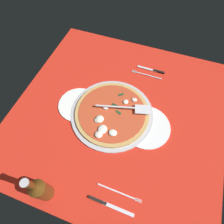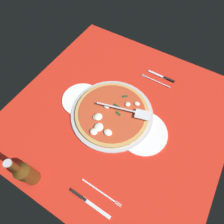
{
  "view_description": "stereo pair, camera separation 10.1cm",
  "coord_description": "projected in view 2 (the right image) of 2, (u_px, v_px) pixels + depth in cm",
  "views": [
    {
      "loc": [
        -14.47,
        50.72,
        89.71
      ],
      "look_at": [
        2.89,
        2.5,
        2.31
      ],
      "focal_mm": 30.01,
      "sensor_mm": 36.0,
      "label": 1
    },
    {
      "loc": [
        -23.61,
        46.37,
        89.71
      ],
      "look_at": [
        2.89,
        2.5,
        2.31
      ],
      "focal_mm": 30.01,
      "sensor_mm": 36.0,
      "label": 2
    }
  ],
  "objects": [
    {
      "name": "dinner_plate_right",
      "position": [
        82.0,
        99.0,
        1.08
      ],
      "size": [
        22.53,
        22.53,
        1.0
      ],
      "primitive_type": "cylinder",
      "color": "white",
      "rests_on": "ground_plane"
    },
    {
      "name": "dinner_plate_left",
      "position": [
        143.0,
        133.0,
        0.97
      ],
      "size": [
        25.43,
        25.43,
        1.0
      ],
      "primitive_type": "cylinder",
      "color": "white",
      "rests_on": "ground_plane"
    },
    {
      "name": "place_setting_far",
      "position": [
        94.0,
        197.0,
        0.82
      ],
      "size": [
        22.27,
        14.13,
        1.4
      ],
      "rotation": [
        0.0,
        0.0,
        3.13
      ],
      "color": "white",
      "rests_on": "ground_plane"
    },
    {
      "name": "ground_plane",
      "position": [
        119.0,
        113.0,
        1.04
      ],
      "size": [
        113.9,
        113.9,
        0.8
      ],
      "primitive_type": "cube",
      "color": "red"
    },
    {
      "name": "pizza",
      "position": [
        112.0,
        113.0,
        1.01
      ],
      "size": [
        40.34,
        40.34,
        2.74
      ],
      "color": "tan",
      "rests_on": "pizza_pan"
    },
    {
      "name": "beer_bottle",
      "position": [
        26.0,
        173.0,
        0.78
      ],
      "size": [
        6.8,
        6.8,
        25.4
      ],
      "color": "#523110",
      "rests_on": "ground_plane"
    },
    {
      "name": "checker_pattern",
      "position": [
        119.0,
        113.0,
        1.04
      ],
      "size": [
        113.9,
        113.9,
        0.1
      ],
      "color": "white",
      "rests_on": "ground_plane"
    },
    {
      "name": "pizza_pan",
      "position": [
        112.0,
        113.0,
        1.03
      ],
      "size": [
        45.03,
        45.03,
        1.21
      ],
      "primitive_type": "cylinder",
      "color": "#B5B6BC",
      "rests_on": "ground_plane"
    },
    {
      "name": "pizza_server",
      "position": [
        126.0,
        110.0,
        0.99
      ],
      "size": [
        29.4,
        11.0,
        1.0
      ],
      "rotation": [
        0.0,
        0.0,
        3.41
      ],
      "color": "silver",
      "rests_on": "pizza"
    },
    {
      "name": "place_setting_near",
      "position": [
        160.0,
        79.0,
        1.15
      ],
      "size": [
        20.16,
        11.79,
        1.4
      ],
      "rotation": [
        0.0,
        0.0,
        -0.01
      ],
      "color": "white",
      "rests_on": "ground_plane"
    }
  ]
}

